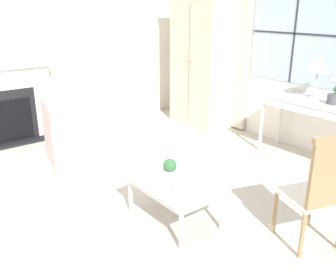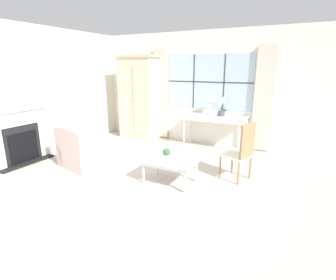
# 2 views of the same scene
# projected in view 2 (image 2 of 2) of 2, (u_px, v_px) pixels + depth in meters

# --- Properties ---
(ground_plane) EXTENTS (14.00, 14.00, 0.00)m
(ground_plane) POSITION_uv_depth(u_px,v_px,m) (146.00, 187.00, 4.38)
(ground_plane) COLOR #BCB2A3
(wall_back_windowed) EXTENTS (7.20, 0.14, 2.80)m
(wall_back_windowed) POSITION_uv_depth(u_px,v_px,m) (209.00, 90.00, 6.59)
(wall_back_windowed) COLOR white
(wall_back_windowed) RESTS_ON ground_plane
(wall_left) EXTENTS (0.06, 7.20, 2.80)m
(wall_left) POSITION_uv_depth(u_px,v_px,m) (44.00, 92.00, 5.86)
(wall_left) COLOR white
(wall_left) RESTS_ON ground_plane
(fireplace) EXTENTS (0.34, 1.35, 2.00)m
(fireplace) POSITION_uv_depth(u_px,v_px,m) (18.00, 132.00, 5.32)
(fireplace) COLOR black
(fireplace) RESTS_ON ground_plane
(armoire) EXTENTS (1.08, 0.60, 2.24)m
(armoire) POSITION_uv_depth(u_px,v_px,m) (139.00, 98.00, 7.20)
(armoire) COLOR beige
(armoire) RESTS_ON ground_plane
(console_table) EXTENTS (1.52, 0.50, 0.81)m
(console_table) POSITION_uv_depth(u_px,v_px,m) (215.00, 119.00, 6.35)
(console_table) COLOR silver
(console_table) RESTS_ON ground_plane
(table_lamp) EXTENTS (0.29, 0.29, 0.54)m
(table_lamp) POSITION_uv_depth(u_px,v_px,m) (210.00, 97.00, 6.34)
(table_lamp) COLOR silver
(table_lamp) RESTS_ON console_table
(potted_orchid) EXTENTS (0.21, 0.17, 0.45)m
(potted_orchid) POSITION_uv_depth(u_px,v_px,m) (222.00, 108.00, 6.22)
(potted_orchid) COLOR #4C4C51
(potted_orchid) RESTS_ON console_table
(armchair_upholstered) EXTENTS (1.09, 1.09, 0.82)m
(armchair_upholstered) POSITION_uv_depth(u_px,v_px,m) (87.00, 152.00, 5.29)
(armchair_upholstered) COLOR beige
(armchair_upholstered) RESTS_ON ground_plane
(side_chair_wooden) EXTENTS (0.56, 0.56, 1.04)m
(side_chair_wooden) POSITION_uv_depth(u_px,v_px,m) (242.00, 149.00, 4.51)
(side_chair_wooden) COLOR white
(side_chair_wooden) RESTS_ON ground_plane
(coffee_table) EXTENTS (0.87, 0.58, 0.41)m
(coffee_table) POSITION_uv_depth(u_px,v_px,m) (170.00, 162.00, 4.47)
(coffee_table) COLOR silver
(coffee_table) RESTS_ON ground_plane
(potted_plant_small) EXTENTS (0.13, 0.13, 0.20)m
(potted_plant_small) POSITION_uv_depth(u_px,v_px,m) (167.00, 154.00, 4.45)
(potted_plant_small) COLOR #BCB7AD
(potted_plant_small) RESTS_ON coffee_table
(pillar_candle) EXTENTS (0.11, 0.11, 0.13)m
(pillar_candle) POSITION_uv_depth(u_px,v_px,m) (177.00, 160.00, 4.28)
(pillar_candle) COLOR silver
(pillar_candle) RESTS_ON coffee_table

